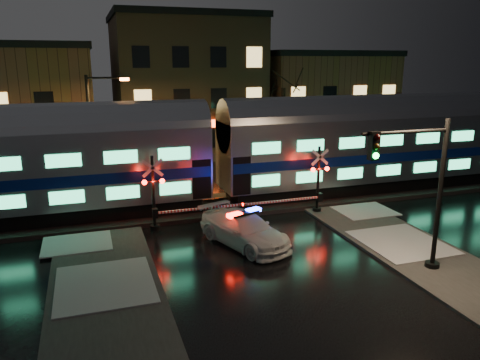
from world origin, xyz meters
The scene contains 13 objects.
ground centered at (0.00, 0.00, 0.00)m, with size 120.00×120.00×0.00m, color black.
ballast centered at (0.00, 5.00, 0.12)m, with size 90.00×4.20×0.24m, color black.
sidewalk_left centered at (-6.50, -6.00, 0.06)m, with size 4.00×20.00×0.12m, color #2D2D2D.
sidewalk_right centered at (6.50, -6.00, 0.06)m, with size 4.00×20.00×0.12m, color #2D2D2D.
building_left centered at (-13.00, 22.00, 4.50)m, with size 14.00×10.00×9.00m, color brown.
building_mid centered at (2.00, 22.50, 5.75)m, with size 12.00×11.00×11.50m, color brown.
building_right centered at (15.00, 22.00, 4.25)m, with size 12.00×10.00×8.50m, color brown.
train centered at (-0.09, 5.00, 3.38)m, with size 51.00×3.12×5.92m.
police_car centered at (-0.27, -0.68, 0.73)m, with size 3.64×5.40×1.62m.
crossing_signal_right centered at (4.65, 2.30, 1.53)m, with size 5.24×0.63×3.71m.
crossing_signal_left centered at (-3.49, 2.30, 1.55)m, with size 5.32×0.64×3.77m.
traffic_light centered at (5.10, -5.57, 3.22)m, with size 3.92×0.70×6.06m.
streetlight centered at (-6.23, 9.00, 4.25)m, with size 2.46×0.26×7.36m.
Camera 1 is at (-6.72, -19.54, 8.16)m, focal length 35.00 mm.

